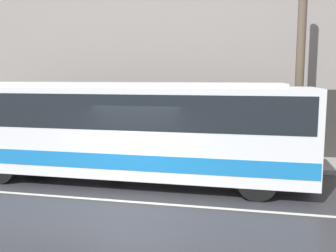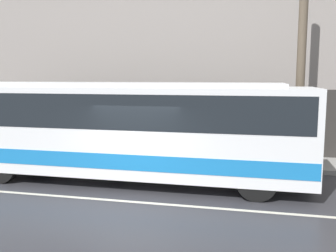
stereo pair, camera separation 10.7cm
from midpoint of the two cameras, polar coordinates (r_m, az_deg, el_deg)
ground_plane at (r=10.20m, az=-5.74°, el=-11.38°), size 60.00×60.00×0.00m
sidewalk at (r=14.93m, az=0.54°, el=-4.88°), size 60.00×2.23×0.17m
building_facade at (r=16.02m, az=1.57°, el=16.86°), size 60.00×0.35×12.19m
lane_stripe at (r=10.20m, az=-5.74°, el=-11.36°), size 54.00×0.14×0.01m
transit_bus at (r=11.86m, az=-7.36°, el=-0.01°), size 11.78×2.47×3.11m
utility_pole_near at (r=13.78m, az=19.78°, el=8.04°), size 0.30×0.30×6.71m
pedestrian_waiting at (r=14.93m, az=-7.51°, el=-1.79°), size 0.36×0.36×1.57m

